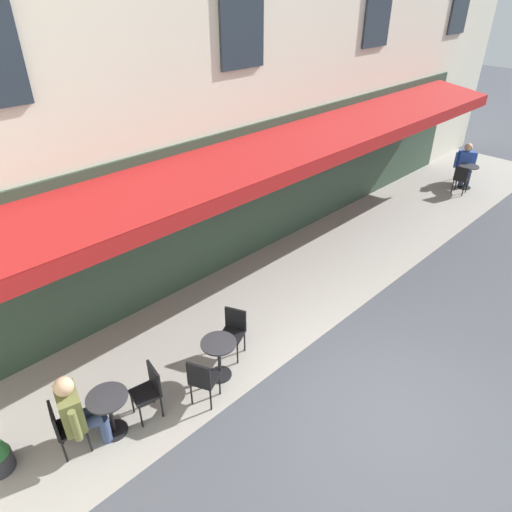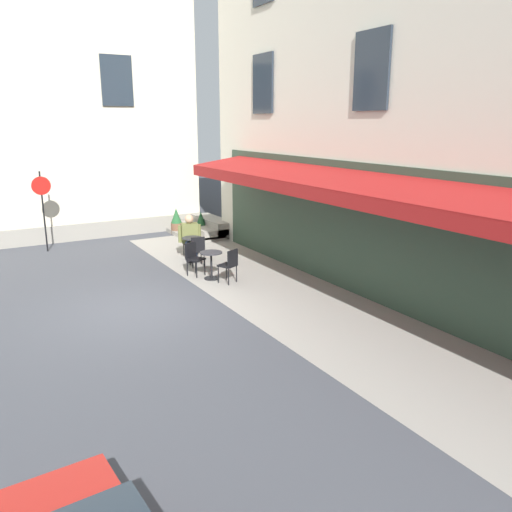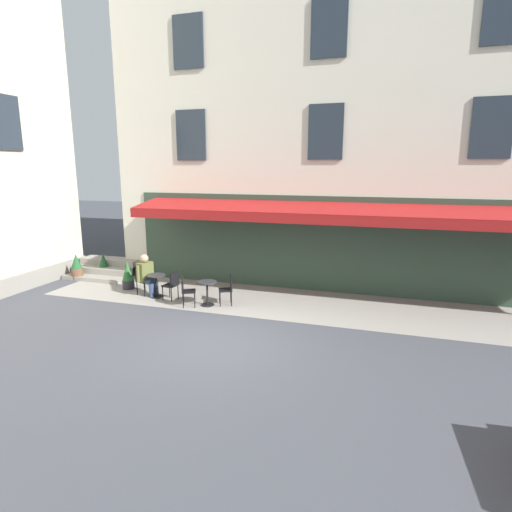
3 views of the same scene
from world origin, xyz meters
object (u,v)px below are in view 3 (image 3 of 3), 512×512
at_px(cafe_table_near_entrance, 156,283).
at_px(cafe_table_streetside, 207,290).
at_px(potted_plant_by_steps, 128,275).
at_px(potted_plant_entrance_right, 104,265).
at_px(cafe_chair_black_under_awning, 228,287).
at_px(potted_plant_under_sign, 77,267).
at_px(cafe_chair_black_kerbside, 142,278).
at_px(cafe_chair_black_corner_right, 172,283).
at_px(seated_patron_in_olive, 147,274).
at_px(cafe_chair_black_facing_street, 186,289).

relative_size(cafe_table_near_entrance, cafe_table_streetside, 1.00).
relative_size(potted_plant_by_steps, potted_plant_entrance_right, 1.10).
height_order(cafe_chair_black_under_awning, potted_plant_under_sign, potted_plant_under_sign).
height_order(cafe_chair_black_under_awning, potted_plant_by_steps, potted_plant_by_steps).
xyz_separation_m(cafe_chair_black_kerbside, cafe_chair_black_under_awning, (-3.07, 0.15, 0.00)).
relative_size(cafe_chair_black_corner_right, cafe_chair_black_under_awning, 1.00).
relative_size(seated_patron_in_olive, potted_plant_entrance_right, 1.53).
xyz_separation_m(cafe_chair_black_corner_right, potted_plant_under_sign, (4.61, -1.16, -0.07)).
height_order(cafe_table_near_entrance, cafe_chair_black_corner_right, cafe_chair_black_corner_right).
relative_size(cafe_chair_black_corner_right, cafe_chair_black_kerbside, 1.00).
height_order(cafe_chair_black_facing_street, cafe_chair_black_under_awning, same).
bearing_deg(cafe_table_near_entrance, cafe_table_streetside, 172.25).
distance_m(seated_patron_in_olive, potted_plant_under_sign, 3.72).
xyz_separation_m(cafe_table_near_entrance, cafe_table_streetside, (-1.89, 0.26, 0.00)).
height_order(seated_patron_in_olive, potted_plant_entrance_right, seated_patron_in_olive).
bearing_deg(cafe_chair_black_corner_right, cafe_table_near_entrance, -9.66).
bearing_deg(potted_plant_by_steps, cafe_table_near_entrance, 158.49).
relative_size(cafe_chair_black_facing_street, potted_plant_by_steps, 0.93).
xyz_separation_m(cafe_chair_black_facing_street, potted_plant_under_sign, (5.30, -1.58, -0.07)).
bearing_deg(cafe_chair_black_kerbside, cafe_chair_black_corner_right, 167.98).
xyz_separation_m(cafe_chair_black_corner_right, seated_patron_in_olive, (1.02, -0.21, 0.17)).
bearing_deg(cafe_table_streetside, cafe_chair_black_under_awning, -155.20).
distance_m(cafe_table_near_entrance, potted_plant_entrance_right, 3.80).
relative_size(seated_patron_in_olive, potted_plant_by_steps, 1.39).
xyz_separation_m(cafe_table_streetside, seated_patron_in_olive, (2.29, -0.36, 0.23)).
distance_m(cafe_chair_black_facing_street, potted_plant_under_sign, 5.53).
xyz_separation_m(cafe_chair_black_facing_street, potted_plant_by_steps, (2.77, -1.10, -0.07)).
relative_size(cafe_table_near_entrance, cafe_chair_black_kerbside, 0.82).
bearing_deg(potted_plant_entrance_right, potted_plant_by_steps, 147.65).
xyz_separation_m(cafe_table_near_entrance, seated_patron_in_olive, (0.40, -0.10, 0.23)).
height_order(cafe_chair_black_kerbside, potted_plant_entrance_right, cafe_chair_black_kerbside).
xyz_separation_m(cafe_chair_black_under_awning, potted_plant_by_steps, (3.92, -0.57, -0.07)).
bearing_deg(cafe_chair_black_facing_street, cafe_chair_black_kerbside, -19.45).
xyz_separation_m(cafe_chair_black_under_awning, potted_plant_under_sign, (6.45, -1.04, -0.07)).
height_order(cafe_chair_black_facing_street, potted_plant_entrance_right, cafe_chair_black_facing_street).
bearing_deg(cafe_table_streetside, potted_plant_entrance_right, -21.21).
bearing_deg(cafe_chair_black_corner_right, seated_patron_in_olive, -11.53).
relative_size(cafe_table_streetside, potted_plant_entrance_right, 0.84).
xyz_separation_m(cafe_chair_black_kerbside, potted_plant_under_sign, (3.38, -0.90, -0.07)).
distance_m(cafe_chair_black_corner_right, potted_plant_by_steps, 2.19).
bearing_deg(cafe_table_near_entrance, potted_plant_by_steps, -21.51).
bearing_deg(potted_plant_under_sign, cafe_table_streetside, 167.44).
xyz_separation_m(cafe_chair_black_kerbside, potted_plant_entrance_right, (2.74, -1.62, -0.11)).
xyz_separation_m(cafe_table_streetside, cafe_chair_black_under_awning, (-0.57, -0.27, 0.06)).
relative_size(cafe_chair_black_facing_street, potted_plant_under_sign, 0.94).
xyz_separation_m(cafe_chair_black_corner_right, cafe_chair_black_facing_street, (-0.69, 0.42, 0.00)).
distance_m(cafe_chair_black_corner_right, cafe_table_streetside, 1.28).
bearing_deg(cafe_table_near_entrance, potted_plant_under_sign, -14.78).
height_order(cafe_chair_black_corner_right, cafe_chair_black_under_awning, same).
distance_m(potted_plant_under_sign, potted_plant_entrance_right, 0.96).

